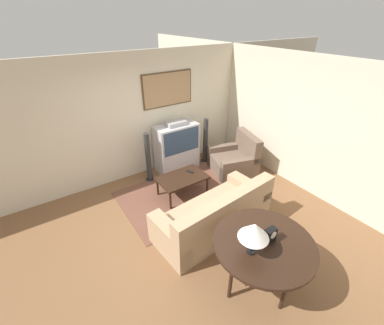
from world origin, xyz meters
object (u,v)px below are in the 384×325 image
at_px(armchair, 235,161).
at_px(speaker_tower_left, 148,159).
at_px(couch, 215,216).
at_px(mantel_clock, 270,235).
at_px(coffee_table, 182,179).
at_px(table_lamp, 254,231).
at_px(tv, 177,147).
at_px(speaker_tower_right, 205,142).
at_px(console_table, 264,246).

height_order(armchair, speaker_tower_left, speaker_tower_left).
height_order(couch, mantel_clock, mantel_clock).
xyz_separation_m(coffee_table, speaker_tower_left, (-0.32, 0.89, 0.15)).
bearing_deg(table_lamp, armchair, 50.64).
bearing_deg(couch, mantel_clock, 80.76).
bearing_deg(coffee_table, speaker_tower_left, 110.09).
relative_size(table_lamp, speaker_tower_left, 0.39).
relative_size(table_lamp, mantel_clock, 2.32).
distance_m(couch, table_lamp, 1.50).
distance_m(armchair, table_lamp, 3.28).
bearing_deg(table_lamp, mantel_clock, -0.19).
relative_size(tv, mantel_clock, 6.27).
distance_m(armchair, speaker_tower_right, 0.88).
xyz_separation_m(console_table, mantel_clock, (0.07, -0.01, 0.16)).
height_order(tv, mantel_clock, tv).
distance_m(couch, armchair, 2.05).
relative_size(console_table, speaker_tower_left, 1.13).
xyz_separation_m(couch, mantel_clock, (-0.08, -1.17, 0.61)).
distance_m(couch, console_table, 1.25).
bearing_deg(speaker_tower_left, tv, 5.54).
bearing_deg(coffee_table, console_table, -95.59).
bearing_deg(tv, speaker_tower_left, -174.46).
xyz_separation_m(tv, speaker_tower_right, (0.78, -0.08, -0.03)).
bearing_deg(speaker_tower_right, armchair, -69.08).
bearing_deg(speaker_tower_left, table_lamp, -92.73).
distance_m(couch, speaker_tower_left, 2.09).
bearing_deg(speaker_tower_left, mantel_clock, -87.01).
relative_size(armchair, console_table, 0.89).
distance_m(console_table, speaker_tower_right, 3.54).
bearing_deg(mantel_clock, coffee_table, 86.20).
distance_m(tv, coffee_table, 1.08).
bearing_deg(couch, coffee_table, -98.77).
distance_m(tv, couch, 2.21).
height_order(tv, couch, tv).
bearing_deg(mantel_clock, tv, 79.55).
xyz_separation_m(coffee_table, mantel_clock, (-0.16, -2.34, 0.52)).
bearing_deg(speaker_tower_left, coffee_table, -69.91).
relative_size(coffee_table, console_table, 0.76).
xyz_separation_m(tv, speaker_tower_left, (-0.78, -0.08, -0.03)).
relative_size(armchair, table_lamp, 2.56).
relative_size(tv, table_lamp, 2.71).
bearing_deg(console_table, mantel_clock, -6.54).
height_order(couch, armchair, armchair).
bearing_deg(tv, table_lamp, -105.75).
bearing_deg(speaker_tower_left, couch, -83.04).
distance_m(tv, mantel_clock, 3.38).
height_order(table_lamp, speaker_tower_right, table_lamp).
relative_size(armchair, mantel_clock, 5.92).
relative_size(couch, armchair, 1.85).
bearing_deg(mantel_clock, console_table, 173.46).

